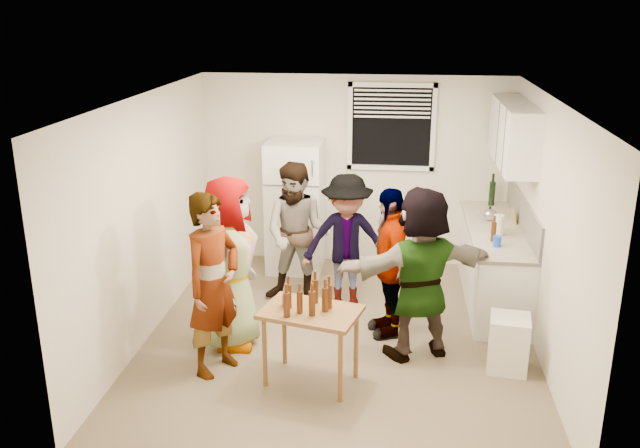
# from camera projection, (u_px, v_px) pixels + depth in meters

# --- Properties ---
(room) EXTENTS (4.00, 4.50, 2.50)m
(room) POSITION_uv_depth(u_px,v_px,m) (339.00, 336.00, 7.15)
(room) COLOR silver
(room) RESTS_ON ground
(window) EXTENTS (1.12, 0.10, 1.06)m
(window) POSITION_uv_depth(u_px,v_px,m) (391.00, 127.00, 8.61)
(window) COLOR white
(window) RESTS_ON room
(refrigerator) EXTENTS (0.70, 0.70, 1.70)m
(refrigerator) POSITION_uv_depth(u_px,v_px,m) (295.00, 206.00, 8.75)
(refrigerator) COLOR white
(refrigerator) RESTS_ON ground
(counter_lower) EXTENTS (0.60, 2.20, 0.86)m
(counter_lower) POSITION_uv_depth(u_px,v_px,m) (493.00, 265.00, 7.92)
(counter_lower) COLOR white
(counter_lower) RESTS_ON ground
(countertop) EXTENTS (0.64, 2.22, 0.04)m
(countertop) POSITION_uv_depth(u_px,v_px,m) (496.00, 229.00, 7.78)
(countertop) COLOR beige
(countertop) RESTS_ON counter_lower
(backsplash) EXTENTS (0.03, 2.20, 0.36)m
(backsplash) POSITION_uv_depth(u_px,v_px,m) (523.00, 213.00, 7.68)
(backsplash) COLOR #AAA49C
(backsplash) RESTS_ON countertop
(upper_cabinets) EXTENTS (0.34, 1.60, 0.70)m
(upper_cabinets) POSITION_uv_depth(u_px,v_px,m) (513.00, 134.00, 7.62)
(upper_cabinets) COLOR white
(upper_cabinets) RESTS_ON room
(kettle) EXTENTS (0.23, 0.20, 0.18)m
(kettle) POSITION_uv_depth(u_px,v_px,m) (489.00, 220.00, 8.02)
(kettle) COLOR silver
(kettle) RESTS_ON countertop
(paper_towel) EXTENTS (0.11, 0.11, 0.23)m
(paper_towel) POSITION_uv_depth(u_px,v_px,m) (498.00, 235.00, 7.51)
(paper_towel) COLOR white
(paper_towel) RESTS_ON countertop
(wine_bottle) EXTENTS (0.08, 0.08, 0.30)m
(wine_bottle) POSITION_uv_depth(u_px,v_px,m) (491.00, 205.00, 8.63)
(wine_bottle) COLOR black
(wine_bottle) RESTS_ON countertop
(beer_bottle_counter) EXTENTS (0.06, 0.06, 0.21)m
(beer_bottle_counter) POSITION_uv_depth(u_px,v_px,m) (493.00, 241.00, 7.32)
(beer_bottle_counter) COLOR #47230C
(beer_bottle_counter) RESTS_ON countertop
(blue_cup) EXTENTS (0.09, 0.09, 0.12)m
(blue_cup) POSITION_uv_depth(u_px,v_px,m) (497.00, 246.00, 7.16)
(blue_cup) COLOR blue
(blue_cup) RESTS_ON countertop
(picture_frame) EXTENTS (0.02, 0.18, 0.15)m
(picture_frame) POSITION_uv_depth(u_px,v_px,m) (514.00, 216.00, 7.92)
(picture_frame) COLOR #BA903B
(picture_frame) RESTS_ON countertop
(trash_bin) EXTENTS (0.41, 0.41, 0.54)m
(trash_bin) POSITION_uv_depth(u_px,v_px,m) (508.00, 345.00, 6.44)
(trash_bin) COLOR white
(trash_bin) RESTS_ON ground
(serving_table) EXTENTS (0.98, 0.77, 0.73)m
(serving_table) POSITION_uv_depth(u_px,v_px,m) (311.00, 381.00, 6.30)
(serving_table) COLOR brown
(serving_table) RESTS_ON ground
(beer_bottle_table) EXTENTS (0.05, 0.05, 0.21)m
(beer_bottle_table) POSITION_uv_depth(u_px,v_px,m) (300.00, 313.00, 6.03)
(beer_bottle_table) COLOR #47230C
(beer_bottle_table) RESTS_ON serving_table
(red_cup) EXTENTS (0.09, 0.09, 0.11)m
(red_cup) POSITION_uv_depth(u_px,v_px,m) (287.00, 306.00, 6.17)
(red_cup) COLOR #A8321D
(red_cup) RESTS_ON serving_table
(guest_grey) EXTENTS (1.80, 0.91, 0.56)m
(guest_grey) POSITION_uv_depth(u_px,v_px,m) (234.00, 343.00, 7.02)
(guest_grey) COLOR gray
(guest_grey) RESTS_ON ground
(guest_stripe) EXTENTS (1.85, 1.40, 0.42)m
(guest_stripe) POSITION_uv_depth(u_px,v_px,m) (218.00, 369.00, 6.52)
(guest_stripe) COLOR #141933
(guest_stripe) RESTS_ON ground
(guest_back_left) EXTENTS (0.97, 1.74, 0.63)m
(guest_back_left) POSITION_uv_depth(u_px,v_px,m) (299.00, 300.00, 8.03)
(guest_back_left) COLOR brown
(guest_back_left) RESTS_ON ground
(guest_back_right) EXTENTS (1.26, 1.71, 0.58)m
(guest_back_right) POSITION_uv_depth(u_px,v_px,m) (346.00, 304.00, 7.91)
(guest_back_right) COLOR #3D3D41
(guest_back_right) RESTS_ON ground
(guest_black) EXTENTS (1.80, 1.34, 0.39)m
(guest_black) POSITION_uv_depth(u_px,v_px,m) (387.00, 332.00, 7.25)
(guest_black) COLOR black
(guest_black) RESTS_ON ground
(guest_orange) EXTENTS (2.17, 2.24, 0.51)m
(guest_orange) POSITION_uv_depth(u_px,v_px,m) (417.00, 353.00, 6.80)
(guest_orange) COLOR #DE8149
(guest_orange) RESTS_ON ground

